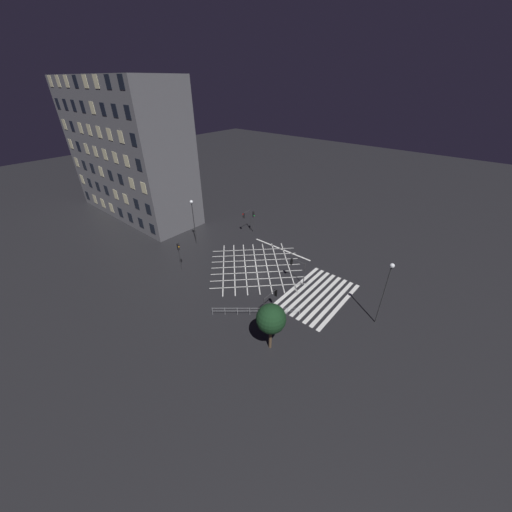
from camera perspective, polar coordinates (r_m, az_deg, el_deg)
name	(u,v)px	position (r m, az deg, el deg)	size (l,w,h in m)	color
ground_plane	(256,266)	(42.77, 0.00, -2.04)	(200.00, 200.00, 0.00)	black
road_markings	(292,281)	(39.96, 7.16, -5.07)	(16.42, 22.08, 0.01)	silver
office_building	(127,151)	(62.25, -24.34, 18.54)	(10.06, 29.18, 24.56)	slate
traffic_light_ne_cross	(253,217)	(51.19, -0.52, 7.73)	(0.36, 0.39, 4.10)	#2D2D30
traffic_light_ne_main	(247,217)	(51.29, -1.89, 7.85)	(2.14, 0.36, 4.11)	#2D2D30
traffic_light_sw_main	(271,298)	(33.30, 3.10, -8.37)	(2.52, 0.36, 3.23)	#2D2D30
traffic_light_median_south	(297,266)	(38.37, 8.13, -2.00)	(0.36, 2.40, 3.65)	#2D2D30
traffic_light_nw_cross	(179,251)	(41.73, -15.15, 0.91)	(0.36, 0.39, 4.44)	#2D2D30
street_lamp_east	(387,283)	(33.06, 24.71, -4.92)	(0.50, 0.50, 8.09)	#2D2D30
street_lamp_west	(193,212)	(47.28, -12.55, 8.56)	(0.56, 0.56, 7.75)	#2D2D30
street_tree_near	(271,319)	(28.44, 3.03, -12.44)	(2.99, 2.99, 5.53)	brown
pedestrian_railing	(256,310)	(34.19, 0.00, -10.81)	(6.72, 7.92, 1.05)	#9EA0A5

